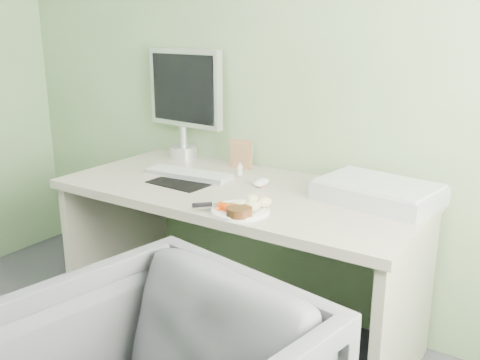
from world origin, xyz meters
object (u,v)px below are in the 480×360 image
Objects in this scene: desk at (239,227)px; monitor at (185,97)px; scanner at (378,193)px; plate at (240,211)px.

desk is 2.81× the size of monitor.
desk is 0.63m from scanner.
plate is at bearing -33.74° from monitor.
desk is at bearing -25.12° from monitor.
monitor is (-0.55, 0.32, 0.50)m from desk.
monitor is (-1.12, 0.17, 0.28)m from scanner.
desk is at bearing 124.07° from plate.
monitor is (-0.73, 0.58, 0.31)m from plate.
scanner is (0.39, 0.41, 0.03)m from plate.
plate is (0.18, -0.26, 0.19)m from desk.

